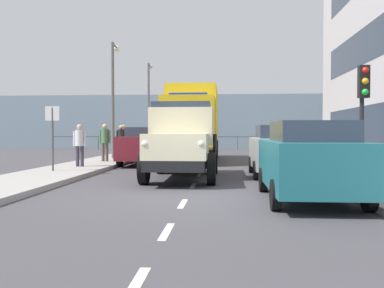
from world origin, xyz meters
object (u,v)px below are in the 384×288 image
(car_teal_kerbside_near, at_px, (309,160))
(traffic_light_near, at_px, (363,97))
(car_silver_kerbside_1, at_px, (279,150))
(lamp_post_promenade, at_px, (114,89))
(lorry_cargo_yellow, at_px, (193,121))
(truck_vintage_cream, at_px, (182,142))
(pedestrian_couple_b, at_px, (121,138))
(pedestrian_in_dark_coat, at_px, (80,142))
(pedestrian_couple_a, at_px, (123,137))
(lamp_post_far, at_px, (149,99))
(street_sign, at_px, (52,127))
(car_black_oppositeside_1, at_px, (167,142))
(pedestrian_by_lamp, at_px, (105,139))
(car_maroon_oppositeside_0, at_px, (146,145))

(car_teal_kerbside_near, distance_m, traffic_light_near, 3.79)
(car_silver_kerbside_1, bearing_deg, lamp_post_promenade, -43.77)
(lorry_cargo_yellow, distance_m, lamp_post_promenade, 4.46)
(truck_vintage_cream, relative_size, traffic_light_near, 1.76)
(truck_vintage_cream, distance_m, pedestrian_couple_b, 10.09)
(lamp_post_promenade, bearing_deg, lorry_cargo_yellow, -174.06)
(pedestrian_in_dark_coat, distance_m, lamp_post_promenade, 6.09)
(truck_vintage_cream, height_order, pedestrian_couple_a, truck_vintage_cream)
(car_teal_kerbside_near, relative_size, traffic_light_near, 1.30)
(lamp_post_promenade, height_order, lamp_post_far, lamp_post_far)
(pedestrian_couple_b, xyz_separation_m, street_sign, (0.43, 8.09, 0.51))
(car_black_oppositeside_1, bearing_deg, car_silver_kerbside_1, 115.01)
(pedestrian_in_dark_coat, xyz_separation_m, pedestrian_couple_b, (-0.13, -6.17, 0.05))
(car_teal_kerbside_near, distance_m, pedestrian_couple_a, 16.56)
(truck_vintage_cream, bearing_deg, pedestrian_in_dark_coat, -34.65)
(pedestrian_couple_b, xyz_separation_m, traffic_light_near, (-9.40, 10.25, 1.30))
(pedestrian_in_dark_coat, bearing_deg, pedestrian_couple_a, -88.96)
(truck_vintage_cream, relative_size, pedestrian_by_lamp, 3.25)
(truck_vintage_cream, distance_m, lamp_post_promenade, 9.91)
(car_black_oppositeside_1, bearing_deg, pedestrian_couple_b, 61.60)
(truck_vintage_cream, bearing_deg, lamp_post_far, -76.73)
(car_teal_kerbside_near, height_order, lamp_post_promenade, lamp_post_promenade)
(car_teal_kerbside_near, bearing_deg, car_silver_kerbside_1, -90.00)
(traffic_light_near, bearing_deg, pedestrian_in_dark_coat, -23.17)
(pedestrian_in_dark_coat, bearing_deg, street_sign, 81.25)
(car_black_oppositeside_1, bearing_deg, car_maroon_oppositeside_0, 90.00)
(pedestrian_couple_a, bearing_deg, truck_vintage_cream, 112.52)
(car_silver_kerbside_1, bearing_deg, street_sign, 1.02)
(pedestrian_by_lamp, distance_m, traffic_light_near, 11.85)
(car_silver_kerbside_1, relative_size, lamp_post_far, 0.58)
(pedestrian_by_lamp, bearing_deg, traffic_light_near, 142.85)
(car_black_oppositeside_1, distance_m, pedestrian_couple_b, 4.15)
(traffic_light_near, bearing_deg, lamp_post_promenade, -44.86)
(pedestrian_couple_b, relative_size, lamp_post_promenade, 0.29)
(pedestrian_in_dark_coat, relative_size, street_sign, 0.74)
(car_maroon_oppositeside_0, distance_m, pedestrian_in_dark_coat, 3.67)
(pedestrian_in_dark_coat, distance_m, street_sign, 2.02)
(car_teal_kerbside_near, xyz_separation_m, pedestrian_couple_b, (7.38, -13.04, 0.28))
(car_silver_kerbside_1, bearing_deg, traffic_light_near, 131.38)
(truck_vintage_cream, relative_size, pedestrian_couple_b, 3.26)
(street_sign, bearing_deg, pedestrian_by_lamp, -95.04)
(car_teal_kerbside_near, relative_size, pedestrian_couple_a, 2.35)
(pedestrian_couple_b, bearing_deg, lamp_post_far, -89.30)
(car_black_oppositeside_1, relative_size, street_sign, 1.83)
(car_silver_kerbside_1, xyz_separation_m, pedestrian_couple_a, (7.65, -9.59, 0.31))
(car_teal_kerbside_near, bearing_deg, street_sign, -32.37)
(traffic_light_near, height_order, lamp_post_far, lamp_post_far)
(car_teal_kerbside_near, xyz_separation_m, street_sign, (7.80, -4.95, 0.79))
(lorry_cargo_yellow, xyz_separation_m, lamp_post_far, (4.00, -9.40, 1.96))
(lorry_cargo_yellow, xyz_separation_m, traffic_light_near, (-5.51, 10.00, 0.40))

